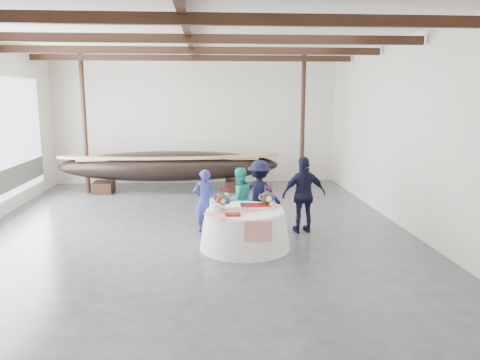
{
  "coord_description": "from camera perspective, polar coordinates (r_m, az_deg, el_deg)",
  "views": [
    {
      "loc": [
        0.33,
        -10.85,
        3.12
      ],
      "look_at": [
        1.11,
        -0.16,
        1.17
      ],
      "focal_mm": 35.0,
      "sensor_mm": 36.0,
      "label": 1
    }
  ],
  "objects": [
    {
      "name": "guest_woman_blue",
      "position": [
        10.79,
        -4.31,
        -2.54
      ],
      "size": [
        0.55,
        0.37,
        1.46
      ],
      "primitive_type": "imported",
      "rotation": [
        0.0,
        0.0,
        3.18
      ],
      "color": "navy",
      "rests_on": "ground"
    },
    {
      "name": "wall_front",
      "position": [
        4.94,
        -7.92,
        0.02
      ],
      "size": [
        10.0,
        0.02,
        4.5
      ],
      "primitive_type": "cube",
      "color": "silver",
      "rests_on": "ground"
    },
    {
      "name": "wall_back",
      "position": [
        16.88,
        -5.34,
        7.29
      ],
      "size": [
        10.0,
        0.02,
        4.5
      ],
      "primitive_type": "cube",
      "color": "silver",
      "rests_on": "ground"
    },
    {
      "name": "guest_woman_teal",
      "position": [
        10.81,
        -0.13,
        -2.39
      ],
      "size": [
        0.88,
        0.79,
        1.5
      ],
      "primitive_type": "imported",
      "rotation": [
        0.0,
        0.0,
        3.51
      ],
      "color": "teal",
      "rests_on": "ground"
    },
    {
      "name": "guest_man_left",
      "position": [
        11.13,
        2.41,
        -1.71
      ],
      "size": [
        1.2,
        0.98,
        1.62
      ],
      "primitive_type": "imported",
      "rotation": [
        0.0,
        0.0,
        2.72
      ],
      "color": "black",
      "rests_on": "ground"
    },
    {
      "name": "tabletop_items",
      "position": [
        9.7,
        0.41,
        -2.64
      ],
      "size": [
        1.74,
        1.44,
        0.4
      ],
      "color": "red",
      "rests_on": "banquet_table"
    },
    {
      "name": "longboat_display",
      "position": [
        15.4,
        -8.58,
        1.72
      ],
      "size": [
        7.16,
        1.43,
        1.34
      ],
      "color": "black",
      "rests_on": "ground"
    },
    {
      "name": "floor",
      "position": [
        11.3,
        -5.72,
        -5.81
      ],
      "size": [
        10.0,
        12.0,
        0.01
      ],
      "primitive_type": "cube",
      "color": "#3D3D42",
      "rests_on": "ground"
    },
    {
      "name": "wall_right",
      "position": [
        11.85,
        19.14,
        5.51
      ],
      "size": [
        0.02,
        12.0,
        4.5
      ],
      "primitive_type": "cube",
      "color": "silver",
      "rests_on": "ground"
    },
    {
      "name": "banquet_table",
      "position": [
        9.72,
        0.61,
        -5.97
      ],
      "size": [
        1.88,
        1.88,
        0.8
      ],
      "color": "white",
      "rests_on": "ground"
    },
    {
      "name": "ceiling",
      "position": [
        10.94,
        -6.16,
        17.47
      ],
      "size": [
        10.0,
        12.0,
        0.01
      ],
      "primitive_type": "cube",
      "color": "white",
      "rests_on": "wall_back"
    },
    {
      "name": "pavilion_structure",
      "position": [
        11.65,
        -5.98,
        14.57
      ],
      "size": [
        9.8,
        11.76,
        4.5
      ],
      "color": "black",
      "rests_on": "ground"
    },
    {
      "name": "guest_man_right",
      "position": [
        10.8,
        7.81,
        -1.8
      ],
      "size": [
        1.08,
        0.55,
        1.76
      ],
      "primitive_type": "imported",
      "rotation": [
        0.0,
        0.0,
        3.27
      ],
      "color": "black",
      "rests_on": "ground"
    }
  ]
}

